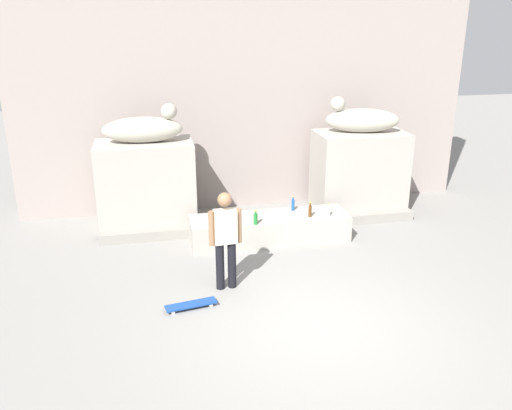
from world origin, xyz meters
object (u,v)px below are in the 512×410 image
statue_reclining_left (144,128)px  bottle_brown (310,211)px  bottle_blue (293,205)px  statue_reclining_right (361,119)px  bottle_green (256,219)px  bottle_clear (329,211)px  skater (225,237)px  skateboard (191,305)px

statue_reclining_left → bottle_brown: 3.70m
bottle_brown → bottle_blue: 0.47m
statue_reclining_right → bottle_blue: size_ratio=5.57×
bottle_green → bottle_clear: 1.51m
bottle_brown → bottle_clear: bottle_brown is taller
skater → bottle_brown: bearing=-144.7°
bottle_green → bottle_clear: size_ratio=1.08×
statue_reclining_left → bottle_clear: (3.46, -1.45, -1.50)m
statue_reclining_left → bottle_clear: size_ratio=6.22×
skateboard → bottle_clear: bottle_clear is taller
skater → bottle_green: bearing=-123.4°
statue_reclining_left → bottle_blue: 3.37m
statue_reclining_right → skater: bearing=54.4°
bottle_green → bottle_blue: bearing=32.8°
statue_reclining_left → bottle_clear: statue_reclining_left is taller
bottle_clear → statue_reclining_left: bearing=157.2°
skater → bottle_green: (0.79, 1.41, -0.29)m
statue_reclining_left → bottle_green: statue_reclining_left is taller
statue_reclining_right → bottle_clear: statue_reclining_right is taller
statue_reclining_left → skater: 3.43m
statue_reclining_left → bottle_blue: bearing=-17.1°
skater → skateboard: (-0.64, -0.55, -0.86)m
statue_reclining_left → statue_reclining_right: bearing=2.5°
skateboard → statue_reclining_left: bearing=-91.1°
skater → skateboard: skater is taller
statue_reclining_left → skateboard: 4.13m
skateboard → bottle_blue: bottle_blue is taller
bottle_green → bottle_clear: (1.50, 0.13, -0.01)m
skateboard → skater: bearing=-148.8°
statue_reclining_left → bottle_clear: bearing=-20.4°
statue_reclining_left → skater: statue_reclining_left is taller
skater → bottle_brown: 2.51m
statue_reclining_right → bottle_brown: bearing=56.3°
skateboard → bottle_clear: 3.65m
bottle_blue → bottle_brown: bearing=-60.1°
bottle_blue → statue_reclining_right: bearing=29.9°
statue_reclining_right → bottle_clear: 2.40m
bottle_green → bottle_clear: bottle_green is taller
statue_reclining_left → bottle_brown: statue_reclining_left is taller
skateboard → bottle_brown: size_ratio=2.73×
statue_reclining_left → bottle_green: (1.96, -1.59, -1.49)m
skateboard → bottle_clear: (2.94, 2.09, 0.56)m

